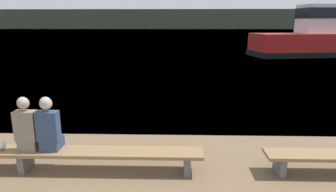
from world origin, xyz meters
name	(u,v)px	position (x,y,z in m)	size (l,w,h in m)	color
water_surface	(172,30)	(0.00, 125.20, 0.00)	(240.00, 240.00, 0.00)	#5684A3
far_shoreline	(173,19)	(0.00, 142.01, 4.33)	(600.00, 12.00, 8.66)	#424738
bench_main	(25,153)	(-1.16, 3.25, 0.35)	(6.88, 0.52, 0.43)	brown
person_left	(27,127)	(-1.06, 3.26, 0.89)	(0.39, 0.43, 1.06)	#70665B
person_right	(49,127)	(-0.64, 3.26, 0.89)	(0.39, 0.44, 1.06)	navy
shopping_bag	(0,145)	(-1.62, 3.23, 0.52)	(0.23, 0.18, 0.19)	beige
tugboat_red	(315,40)	(13.72, 24.56, 1.35)	(11.08, 5.40, 7.18)	#A81919
bench_segment_right	(326,158)	(4.59, 3.25, 0.32)	(2.26, 0.52, 0.43)	brown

